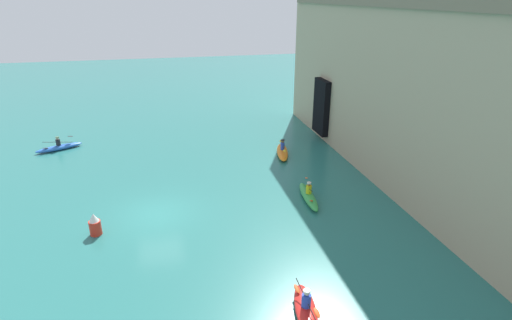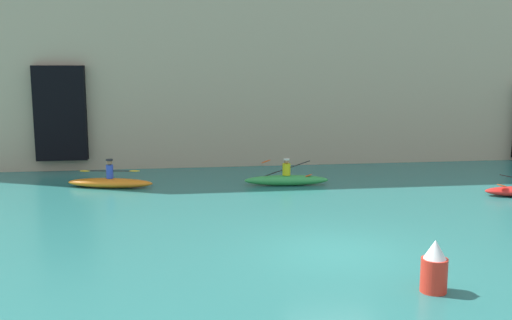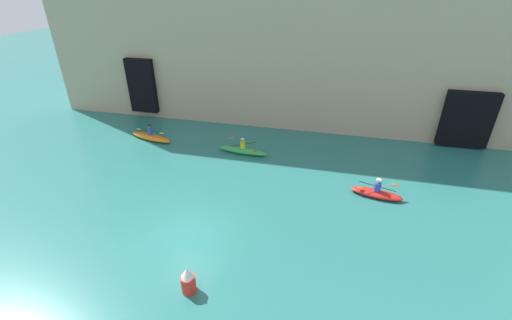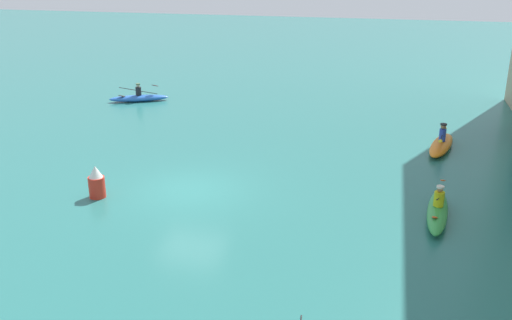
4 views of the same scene
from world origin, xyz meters
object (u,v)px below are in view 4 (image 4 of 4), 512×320
at_px(kayak_orange, 441,144).
at_px(kayak_blue, 139,98).
at_px(marker_buoy, 97,183).
at_px(kayak_green, 438,211).

height_order(kayak_orange, kayak_blue, kayak_orange).
bearing_deg(kayak_orange, marker_buoy, 137.26).
height_order(kayak_orange, marker_buoy, marker_buoy).
xyz_separation_m(kayak_blue, marker_buoy, (13.27, 4.40, 0.33)).
height_order(kayak_green, kayak_blue, kayak_green).
height_order(kayak_blue, marker_buoy, marker_buoy).
bearing_deg(kayak_blue, kayak_orange, 139.03).
distance_m(kayak_orange, kayak_blue, 17.44).
bearing_deg(kayak_blue, kayak_green, 118.29).
distance_m(kayak_orange, kayak_green, 7.33).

